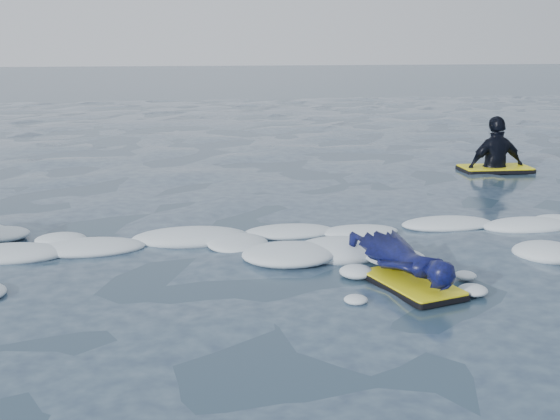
{
  "coord_description": "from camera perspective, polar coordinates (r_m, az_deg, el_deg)",
  "views": [
    {
      "loc": [
        -1.3,
        -6.01,
        2.18
      ],
      "look_at": [
        -0.04,
        1.6,
        0.32
      ],
      "focal_mm": 45.0,
      "sensor_mm": 36.0,
      "label": 1
    }
  ],
  "objects": [
    {
      "name": "foam_band",
      "position": [
        7.49,
        1.04,
        -3.4
      ],
      "size": [
        12.0,
        3.1,
        0.3
      ],
      "primitive_type": null,
      "color": "white",
      "rests_on": "ground"
    },
    {
      "name": "ground",
      "position": [
        6.53,
        2.68,
        -6.0
      ],
      "size": [
        120.0,
        120.0,
        0.0
      ],
      "primitive_type": "plane",
      "color": "#1B2F42",
      "rests_on": "ground"
    },
    {
      "name": "waiting_rider_unit",
      "position": [
        12.63,
        17.09,
        3.23
      ],
      "size": [
        1.23,
        0.72,
        1.8
      ],
      "rotation": [
        0.0,
        0.0,
        -0.05
      ],
      "color": "black",
      "rests_on": "ground"
    },
    {
      "name": "prone_woman_unit",
      "position": [
        6.64,
        10.08,
        -4.07
      ],
      "size": [
        0.85,
        1.58,
        0.38
      ],
      "rotation": [
        0.0,
        0.0,
        1.85
      ],
      "color": "black",
      "rests_on": "ground"
    }
  ]
}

